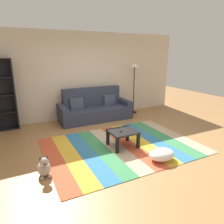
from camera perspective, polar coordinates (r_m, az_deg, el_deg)
The scene contains 9 objects.
ground_plane at distance 4.87m, azimuth 2.91°, elevation -8.80°, with size 14.00×14.00×0.00m, color #9E7042.
back_wall at distance 6.79m, azimuth -7.75°, elevation 9.97°, with size 6.80×0.10×2.70m, color beige.
rug at distance 4.76m, azimuth 2.77°, elevation -9.34°, with size 3.36×2.45×0.01m.
couch at distance 6.54m, azimuth -4.78°, elevation 0.78°, with size 2.26×0.80×1.00m.
coffee_table at distance 4.62m, azimuth 3.02°, elevation -6.04°, with size 0.60×0.55×0.37m.
pouf at distance 4.25m, azimuth 13.64°, elevation -11.36°, with size 0.52×0.41×0.22m, color white.
dog at distance 3.82m, azimuth -18.30°, elevation -14.36°, with size 0.22×0.35×0.40m.
standing_lamp at distance 7.16m, azimuth 6.20°, elevation 11.13°, with size 0.32×0.32×1.74m.
tv_remote at distance 4.58m, azimuth 2.40°, elevation -5.13°, with size 0.04×0.15×0.02m, color black.
Camera 1 is at (-2.21, -3.84, 2.03)m, focal length 32.97 mm.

